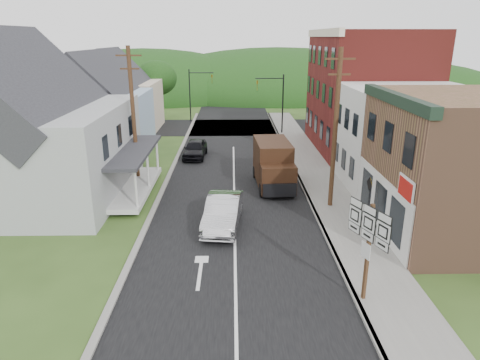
{
  "coord_description": "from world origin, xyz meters",
  "views": [
    {
      "loc": [
        -0.09,
        -19.66,
        9.5
      ],
      "look_at": [
        0.3,
        2.07,
        2.2
      ],
      "focal_mm": 32.0,
      "sensor_mm": 36.0,
      "label": 1
    }
  ],
  "objects_px": {
    "dark_sedan": "(195,149)",
    "route_sign_cluster": "(368,239)",
    "silver_sedan": "(223,212)",
    "delivery_van": "(273,165)",
    "warning_sign": "(369,196)"
  },
  "relations": [
    {
      "from": "silver_sedan",
      "to": "dark_sedan",
      "type": "distance_m",
      "value": 13.87
    },
    {
      "from": "delivery_van",
      "to": "route_sign_cluster",
      "type": "height_order",
      "value": "route_sign_cluster"
    },
    {
      "from": "silver_sedan",
      "to": "dark_sedan",
      "type": "bearing_deg",
      "value": 106.73
    },
    {
      "from": "delivery_van",
      "to": "warning_sign",
      "type": "bearing_deg",
      "value": -62.12
    },
    {
      "from": "delivery_van",
      "to": "route_sign_cluster",
      "type": "bearing_deg",
      "value": -83.94
    },
    {
      "from": "delivery_van",
      "to": "silver_sedan",
      "type": "bearing_deg",
      "value": -120.05
    },
    {
      "from": "route_sign_cluster",
      "to": "warning_sign",
      "type": "bearing_deg",
      "value": 50.31
    },
    {
      "from": "route_sign_cluster",
      "to": "warning_sign",
      "type": "distance_m",
      "value": 6.61
    },
    {
      "from": "dark_sedan",
      "to": "route_sign_cluster",
      "type": "bearing_deg",
      "value": -65.39
    },
    {
      "from": "dark_sedan",
      "to": "delivery_van",
      "type": "relative_size",
      "value": 0.78
    },
    {
      "from": "dark_sedan",
      "to": "silver_sedan",
      "type": "bearing_deg",
      "value": -75.83
    },
    {
      "from": "silver_sedan",
      "to": "warning_sign",
      "type": "xyz_separation_m",
      "value": [
        7.37,
        -0.61,
        1.11
      ]
    },
    {
      "from": "silver_sedan",
      "to": "warning_sign",
      "type": "bearing_deg",
      "value": 1.28
    },
    {
      "from": "silver_sedan",
      "to": "delivery_van",
      "type": "distance_m",
      "value": 7.11
    },
    {
      "from": "dark_sedan",
      "to": "warning_sign",
      "type": "bearing_deg",
      "value": -51.59
    }
  ]
}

